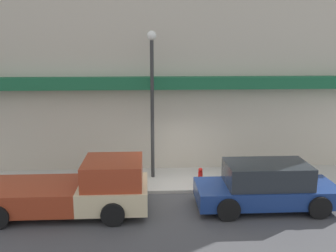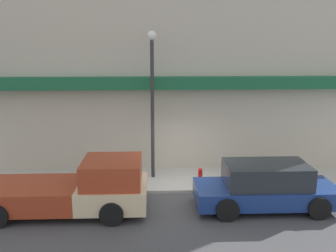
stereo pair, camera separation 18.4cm
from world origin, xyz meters
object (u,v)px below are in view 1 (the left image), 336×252
(pickup_truck, at_px, (75,190))
(parked_car, at_px, (266,186))
(fire_hydrant, at_px, (200,177))
(street_lamp, at_px, (152,89))

(pickup_truck, xyz_separation_m, parked_car, (6.28, 0.00, -0.02))
(fire_hydrant, bearing_deg, parked_car, -43.78)
(parked_car, height_order, street_lamp, street_lamp)
(street_lamp, bearing_deg, pickup_truck, -131.37)
(parked_car, relative_size, fire_hydrant, 6.73)
(street_lamp, bearing_deg, fire_hydrant, -30.52)
(pickup_truck, xyz_separation_m, fire_hydrant, (4.35, 1.85, -0.31))
(parked_car, xyz_separation_m, street_lamp, (-3.72, 2.90, 2.95))
(parked_car, height_order, fire_hydrant, parked_car)
(fire_hydrant, distance_m, street_lamp, 3.85)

